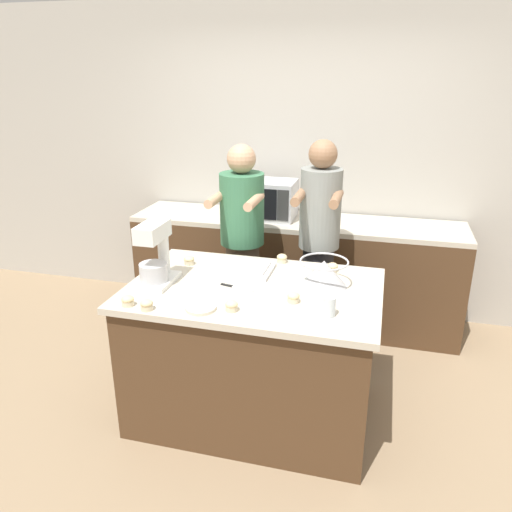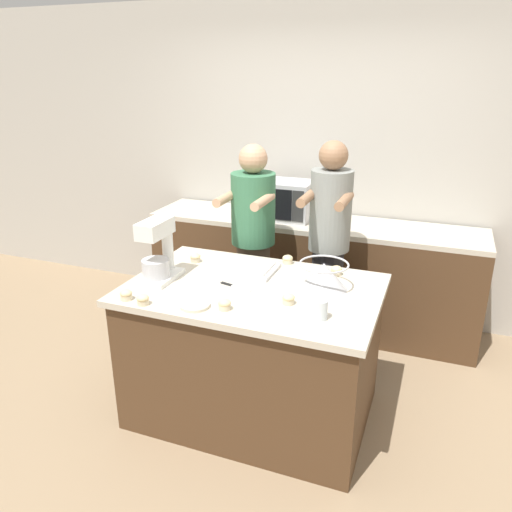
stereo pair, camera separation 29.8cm
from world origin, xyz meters
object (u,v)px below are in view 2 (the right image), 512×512
Objects in this scene: mixing_bowl at (324,275)px; cupcake_1 at (288,259)px; microwave_oven at (284,200)px; cupcake_5 at (288,299)px; small_plate at (195,305)px; knife at (234,286)px; person_left at (253,247)px; cupcake_6 at (225,305)px; cupcake_0 at (337,270)px; cupcake_4 at (126,295)px; person_right at (328,251)px; cupcake_2 at (195,258)px; cupcake_3 at (143,300)px; stand_mixer at (158,254)px; drinking_glass at (321,310)px; baking_tray at (250,268)px.

mixing_bowl is 4.21× the size of cupcake_1.
cupcake_5 is (0.52, -1.51, -0.17)m from microwave_oven.
microwave_oven is 1.74m from small_plate.
small_plate is 0.77× the size of knife.
cupcake_1 reaches higher than knife.
cupcake_6 is (0.26, -1.11, 0.07)m from person_left.
cupcake_0 and cupcake_4 have the same top height.
microwave_oven is (-0.53, 0.60, 0.19)m from person_right.
person_right is 7.73× the size of knife.
cupcake_1 is (0.38, -0.33, 0.07)m from person_left.
cupcake_0 is 0.95m from cupcake_2.
knife is 3.12× the size of cupcake_2.
cupcake_3 is at bearing -9.63° from cupcake_4.
stand_mixer is (-0.87, -0.87, 0.16)m from person_right.
mixing_bowl is at bearing -79.56° from person_right.
cupcake_5 is (-0.21, 0.11, -0.02)m from drinking_glass.
knife is 0.63m from cupcake_4.
cupcake_3 is (-0.24, -1.81, -0.17)m from microwave_oven.
small_plate is at bearing -154.95° from cupcake_5.
mixing_bowl is at bearing -11.76° from baking_tray.
small_plate is 2.39× the size of cupcake_0.
cupcake_0 is at bearing -70.03° from person_right.
person_right is 4.39× the size of stand_mixer.
person_right reaches higher than person_left.
microwave_oven is 6.77× the size of cupcake_6.
cupcake_3 is at bearing -119.15° from baking_tray.
person_left is 9.76× the size of small_plate.
stand_mixer is at bearing 86.58° from cupcake_4.
stand_mixer is at bearing -141.21° from cupcake_1.
mixing_bowl is 0.78m from small_plate.
baking_tray is 1.16m from microwave_oven.
cupcake_2 is (-0.41, 0.02, 0.01)m from baking_tray.
mixing_bowl is at bearing -96.57° from cupcake_0.
cupcake_5 is at bearing 25.05° from small_plate.
cupcake_6 is at bearing 13.41° from cupcake_3.
knife is 3.12× the size of cupcake_0.
cupcake_6 is at bearing -123.37° from cupcake_0.
cupcake_4 is (-0.89, -1.19, 0.03)m from person_right.
cupcake_6 is at bearing -147.93° from cupcake_5.
cupcake_3 is 0.13m from cupcake_4.
person_left is 0.58m from baking_tray.
knife is at bearing 163.99° from cupcake_5.
stand_mixer reaches higher than cupcake_5.
mixing_bowl is 4.21× the size of cupcake_5.
cupcake_6 is (-0.46, -0.70, 0.00)m from cupcake_0.
baking_tray is at bearing -70.70° from person_left.
cupcake_3 and cupcake_4 have the same top height.
knife is (0.09, 0.33, -0.01)m from small_plate.
drinking_glass is 0.24m from cupcake_5.
cupcake_1 is 1.05m from cupcake_3.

